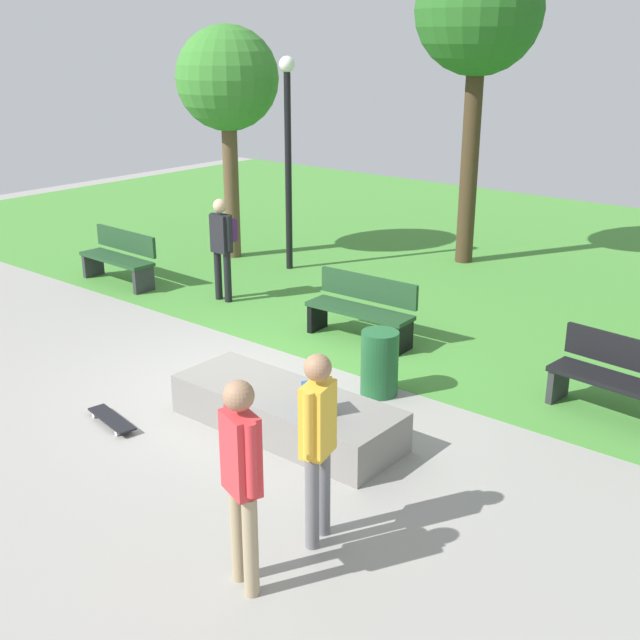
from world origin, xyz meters
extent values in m
plane|color=gray|center=(0.00, 0.00, 0.00)|extent=(28.00, 28.00, 0.00)
cube|color=#478C38|center=(0.00, 7.57, 0.00)|extent=(26.60, 12.86, 0.01)
cube|color=gray|center=(1.18, -0.56, 0.23)|extent=(2.66, 0.95, 0.45)
cube|color=#1E4C8C|center=(1.75, -0.73, 0.61)|extent=(0.34, 0.31, 0.32)
cylinder|color=tan|center=(2.58, -2.68, 0.43)|extent=(0.12, 0.12, 0.86)
cylinder|color=tan|center=(2.78, -2.76, 0.43)|extent=(0.12, 0.12, 0.86)
cube|color=red|center=(2.68, -2.72, 1.18)|extent=(0.37, 0.29, 0.64)
cylinder|color=red|center=(2.52, -2.67, 1.21)|extent=(0.09, 0.09, 0.59)
cylinder|color=red|center=(2.84, -2.78, 1.21)|extent=(0.09, 0.09, 0.59)
sphere|color=#9E7556|center=(2.68, -2.72, 1.65)|extent=(0.23, 0.23, 0.23)
cylinder|color=slate|center=(2.70, -1.78, 0.42)|extent=(0.12, 0.12, 0.84)
cylinder|color=slate|center=(2.75, -1.99, 0.42)|extent=(0.12, 0.12, 0.84)
cube|color=gold|center=(2.73, -1.88, 1.15)|extent=(0.27, 0.36, 0.63)
cylinder|color=gold|center=(2.69, -1.72, 1.17)|extent=(0.09, 0.09, 0.58)
cylinder|color=gold|center=(2.77, -2.05, 1.17)|extent=(0.09, 0.09, 0.58)
sphere|color=#9E7556|center=(2.73, -1.88, 1.61)|extent=(0.23, 0.23, 0.23)
cube|color=black|center=(-0.42, -1.68, 0.07)|extent=(0.82, 0.34, 0.02)
cylinder|color=silver|center=(-0.13, -1.65, 0.03)|extent=(0.06, 0.04, 0.06)
cylinder|color=silver|center=(-0.16, -1.81, 0.03)|extent=(0.06, 0.04, 0.06)
cylinder|color=silver|center=(-0.68, -1.55, 0.03)|extent=(0.06, 0.04, 0.06)
cylinder|color=silver|center=(-0.71, -1.71, 0.03)|extent=(0.06, 0.04, 0.06)
cube|color=#1E4223|center=(-4.75, 1.69, 0.45)|extent=(1.61, 0.48, 0.06)
cube|color=#1E4223|center=(-4.74, 1.91, 0.73)|extent=(1.60, 0.10, 0.36)
cube|color=#2D2D33|center=(-4.01, 1.67, 0.23)|extent=(0.09, 0.40, 0.45)
cube|color=#2D2D33|center=(-5.48, 1.71, 0.23)|extent=(0.09, 0.40, 0.45)
cube|color=black|center=(3.88, 2.01, 0.45)|extent=(1.64, 0.60, 0.06)
cube|color=black|center=(3.90, 2.23, 0.73)|extent=(1.60, 0.22, 0.36)
cube|color=#2D2D33|center=(3.15, 2.08, 0.23)|extent=(0.12, 0.40, 0.45)
cube|color=#1E4223|center=(0.15, 2.14, 0.45)|extent=(1.62, 0.50, 0.06)
cube|color=#1E4223|center=(0.15, 2.36, 0.73)|extent=(1.60, 0.12, 0.36)
cube|color=black|center=(0.89, 2.17, 0.23)|extent=(0.10, 0.40, 0.45)
cube|color=black|center=(-0.58, 2.11, 0.23)|extent=(0.10, 0.40, 0.45)
cylinder|color=#42301E|center=(-0.82, 6.81, 1.92)|extent=(0.32, 0.32, 3.85)
sphere|color=#286623|center=(-0.82, 6.81, 4.52)|extent=(2.25, 2.25, 2.25)
cylinder|color=brown|center=(-4.50, 4.27, 1.40)|extent=(0.29, 0.29, 2.79)
sphere|color=#387F2D|center=(-4.50, 4.27, 3.36)|extent=(1.89, 1.89, 1.89)
cylinder|color=black|center=(-3.08, 4.33, 1.76)|extent=(0.12, 0.12, 3.51)
sphere|color=silver|center=(-3.08, 4.33, 3.63)|extent=(0.28, 0.28, 0.28)
cylinder|color=#1E592D|center=(1.41, 0.88, 0.40)|extent=(0.45, 0.45, 0.80)
cylinder|color=black|center=(-2.54, 2.21, 0.41)|extent=(0.12, 0.12, 0.82)
cylinder|color=black|center=(-2.76, 2.21, 0.41)|extent=(0.12, 0.12, 0.82)
cube|color=black|center=(-2.65, 2.21, 1.12)|extent=(0.32, 0.20, 0.61)
cylinder|color=black|center=(-2.48, 2.21, 1.15)|extent=(0.09, 0.09, 0.56)
cylinder|color=black|center=(-2.82, 2.21, 1.15)|extent=(0.09, 0.09, 0.56)
sphere|color=tan|center=(-2.65, 2.21, 1.57)|extent=(0.22, 0.22, 0.22)
cube|color=#4C1E66|center=(-2.65, 2.37, 1.15)|extent=(0.26, 0.16, 0.36)
camera|label=1|loc=(6.44, -6.37, 4.09)|focal=44.72mm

